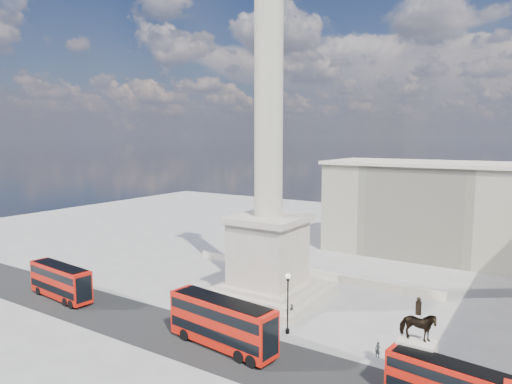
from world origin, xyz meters
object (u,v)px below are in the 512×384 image
object	(u,v)px
nelsons_column	(268,200)
red_bus_b	(222,323)
victorian_lamp	(288,298)
pedestrian_crossing	(292,311)
equestrian_statue	(416,357)
pedestrian_walking	(378,350)
red_bus_a	(61,281)

from	to	relation	value
nelsons_column	red_bus_b	distance (m)	18.56
victorian_lamp	pedestrian_crossing	bearing A→B (deg)	112.80
nelsons_column	red_bus_b	size ratio (longest dim) A/B	4.01
victorian_lamp	nelsons_column	bearing A→B (deg)	131.97
equestrian_statue	victorian_lamp	bearing A→B (deg)	166.11
red_bus_b	pedestrian_walking	size ratio (longest dim) A/B	8.18
red_bus_b	equestrian_statue	world-z (taller)	equestrian_statue
pedestrian_walking	pedestrian_crossing	world-z (taller)	pedestrian_crossing
red_bus_b	victorian_lamp	xyz separation A→B (m)	(3.82, 6.44, 1.28)
victorian_lamp	red_bus_a	bearing A→B (deg)	-167.35
nelsons_column	red_bus_a	distance (m)	28.93
red_bus_a	red_bus_b	bearing A→B (deg)	5.61
red_bus_b	victorian_lamp	world-z (taller)	victorian_lamp
equestrian_statue	red_bus_b	bearing A→B (deg)	-170.70
victorian_lamp	equestrian_statue	distance (m)	14.62
nelsons_column	red_bus_b	world-z (taller)	nelsons_column
red_bus_b	equestrian_statue	size ratio (longest dim) A/B	1.58
red_bus_b	pedestrian_crossing	xyz separation A→B (m)	(2.17, 10.37, -1.76)
red_bus_b	equestrian_statue	distance (m)	18.22
red_bus_a	pedestrian_walking	size ratio (longest dim) A/B	7.30
nelsons_column	victorian_lamp	distance (m)	14.57
victorian_lamp	pedestrian_crossing	xyz separation A→B (m)	(-1.65, 3.93, -3.04)
pedestrian_crossing	nelsons_column	bearing A→B (deg)	39.14
red_bus_a	pedestrian_walking	world-z (taller)	red_bus_a
nelsons_column	victorian_lamp	size ratio (longest dim) A/B	7.56
victorian_lamp	equestrian_statue	size ratio (longest dim) A/B	0.84
red_bus_b	pedestrian_walking	xyz separation A→B (m)	(13.64, 6.43, -1.84)
pedestrian_walking	red_bus_b	bearing A→B (deg)	-139.77
nelsons_column	equestrian_statue	size ratio (longest dim) A/B	6.35
red_bus_b	nelsons_column	bearing A→B (deg)	110.60
nelsons_column	red_bus_a	size ratio (longest dim) A/B	4.49
pedestrian_walking	nelsons_column	bearing A→B (deg)	169.00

